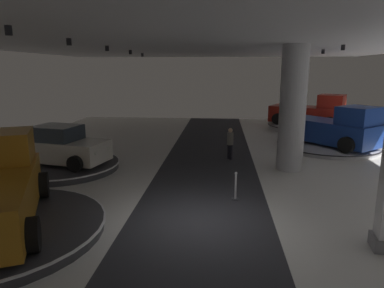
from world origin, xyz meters
TOP-DOWN VIEW (x-y plane):
  - ground at (0.00, 0.00)m, footprint 24.00×44.00m
  - ceiling_with_spotlights at (0.00, -0.00)m, footprint 24.00×44.00m
  - column_right at (3.70, 5.76)m, footprint 1.15×1.15m
  - display_platform_mid_left at (-6.57, 4.87)m, footprint 5.11×5.11m
  - display_car_mid_left at (-6.60, 4.88)m, footprint 4.49×2.94m
  - display_platform_deep_right at (7.01, 16.85)m, footprint 5.68×5.68m
  - pickup_truck_deep_right at (7.30, 16.71)m, footprint 5.68×4.38m
  - display_platform_far_right at (6.72, 10.32)m, footprint 5.68×5.68m
  - pickup_truck_far_right at (6.92, 10.07)m, footprint 4.96×5.44m
  - visitor_walking_near at (1.05, 7.35)m, footprint 0.32×0.32m
  - stanchion_a at (1.13, 1.80)m, footprint 0.28×0.28m

SIDE VIEW (x-z plane):
  - ground at x=0.00m, z-range -0.05..0.00m
  - display_platform_far_right at x=6.72m, z-range 0.02..0.26m
  - display_platform_mid_left at x=-6.57m, z-range 0.02..0.32m
  - display_platform_deep_right at x=7.01m, z-range 0.02..0.37m
  - stanchion_a at x=1.13m, z-range -0.13..0.88m
  - visitor_walking_near at x=1.05m, z-range 0.11..1.70m
  - display_car_mid_left at x=-6.60m, z-range 0.21..1.92m
  - pickup_truck_far_right at x=6.92m, z-range 0.03..2.33m
  - pickup_truck_deep_right at x=7.30m, z-range 0.14..2.44m
  - column_right at x=3.70m, z-range 0.00..5.50m
  - ceiling_with_spotlights at x=0.00m, z-range 5.35..5.74m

